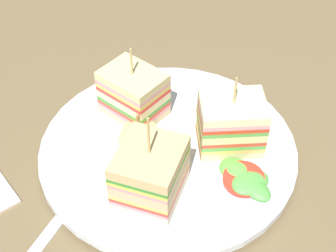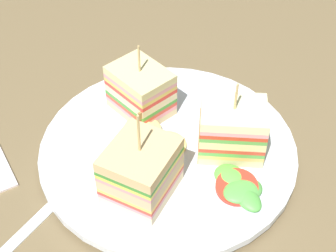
{
  "view_description": "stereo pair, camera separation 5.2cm",
  "coord_description": "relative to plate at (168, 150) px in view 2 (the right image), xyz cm",
  "views": [
    {
      "loc": [
        18.57,
        32.67,
        41.07
      ],
      "look_at": [
        0.0,
        0.0,
        4.69
      ],
      "focal_mm": 53.57,
      "sensor_mm": 36.0,
      "label": 1
    },
    {
      "loc": [
        13.86,
        34.93,
        41.07
      ],
      "look_at": [
        0.0,
        0.0,
        4.69
      ],
      "focal_mm": 53.57,
      "sensor_mm": 36.0,
      "label": 2
    }
  ],
  "objects": [
    {
      "name": "chip_pile",
      "position": [
        1.91,
        -1.34,
        1.58
      ],
      "size": [
        7.22,
        6.46,
        1.74
      ],
      "color": "#E7D576",
      "rests_on": "plate"
    },
    {
      "name": "ground_plane",
      "position": [
        0.0,
        0.0,
        -1.92
      ],
      "size": [
        117.87,
        93.94,
        1.8
      ],
      "primitive_type": "cube",
      "color": "brown"
    },
    {
      "name": "plate",
      "position": [
        0.0,
        0.0,
        0.0
      ],
      "size": [
        27.89,
        27.89,
        1.69
      ],
      "color": "white",
      "rests_on": "ground_plane"
    },
    {
      "name": "sandwich_wedge_0",
      "position": [
        4.65,
        4.74,
        3.61
      ],
      "size": [
        8.96,
        8.87,
        10.2
      ],
      "rotation": [
        0.0,
        0.0,
        3.86
      ],
      "color": "beige",
      "rests_on": "plate"
    },
    {
      "name": "salad_garnish",
      "position": [
        -4.24,
        8.43,
        1.28
      ],
      "size": [
        4.87,
        7.26,
        1.38
      ],
      "color": "#56AE41",
      "rests_on": "plate"
    },
    {
      "name": "sandwich_wedge_2",
      "position": [
        0.68,
        -6.62,
        3.48
      ],
      "size": [
        7.11,
        8.13,
        8.95
      ],
      "rotation": [
        0.0,
        0.0,
        8.21
      ],
      "color": "#D7BE8A",
      "rests_on": "plate"
    },
    {
      "name": "sandwich_wedge_1",
      "position": [
        -6.02,
        2.82,
        3.57
      ],
      "size": [
        8.39,
        7.67,
        8.98
      ],
      "rotation": [
        0.0,
        0.0,
        5.83
      ],
      "color": "beige",
      "rests_on": "plate"
    }
  ]
}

